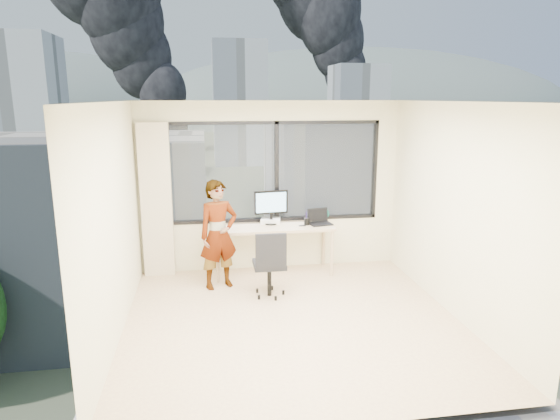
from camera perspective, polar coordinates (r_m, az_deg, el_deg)
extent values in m
cube|color=beige|center=(6.09, 1.47, -12.75)|extent=(4.00, 4.00, 0.01)
cube|color=white|center=(5.48, 1.63, 12.53)|extent=(4.00, 4.00, 0.01)
cube|color=beige|center=(3.78, 6.99, -7.95)|extent=(4.00, 0.01, 2.60)
cube|color=beige|center=(5.65, -18.84, -1.48)|extent=(0.01, 4.00, 2.60)
cube|color=beige|center=(6.31, 19.72, -0.08)|extent=(0.01, 4.00, 2.60)
cube|color=beige|center=(7.46, -14.23, 1.05)|extent=(0.45, 0.14, 2.30)
cube|color=tan|center=(7.48, -0.77, -4.66)|extent=(1.80, 0.60, 0.75)
imported|color=#2D2D33|center=(6.89, -7.19, -2.86)|extent=(0.66, 0.55, 1.55)
cube|color=white|center=(7.56, -1.11, -1.23)|extent=(0.34, 0.30, 0.07)
cube|color=black|center=(7.38, 2.61, -1.83)|extent=(0.10, 0.05, 0.01)
cylinder|color=black|center=(7.44, 3.14, -1.34)|extent=(0.11, 0.11, 0.10)
ellipsoid|color=#0C4944|center=(7.73, 4.84, -0.46)|extent=(0.28, 0.17, 0.20)
cube|color=#515B3D|center=(126.50, -8.25, 5.35)|extent=(400.00, 400.00, 0.04)
cube|color=beige|center=(37.55, -20.77, -2.72)|extent=(16.00, 12.00, 14.00)
cube|color=silver|center=(46.11, 7.78, 2.11)|extent=(14.00, 13.00, 16.00)
cube|color=silver|center=(106.03, -27.92, 10.13)|extent=(14.00, 14.00, 28.00)
cube|color=silver|center=(125.73, -4.75, 12.25)|extent=(13.00, 13.00, 30.00)
cube|color=silver|center=(152.54, 8.99, 11.52)|extent=(15.00, 15.00, 26.00)
ellipsoid|color=slate|center=(346.88, -29.15, 8.67)|extent=(288.00, 216.00, 90.00)
ellipsoid|color=slate|center=(341.11, 8.63, 10.10)|extent=(300.00, 220.00, 96.00)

